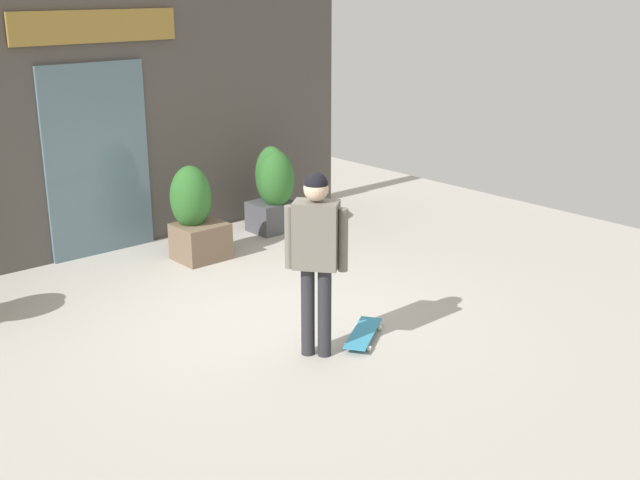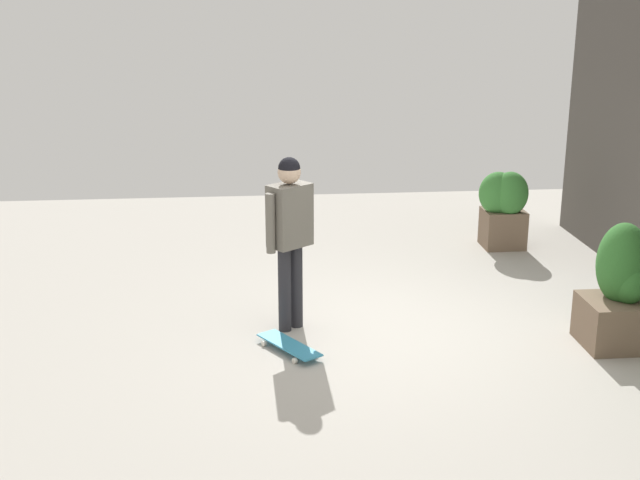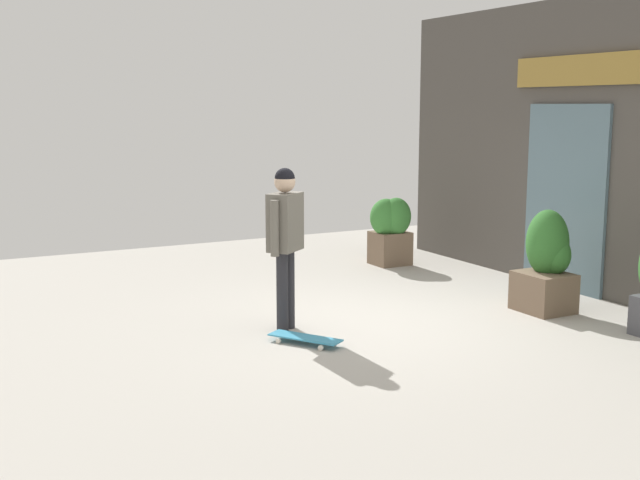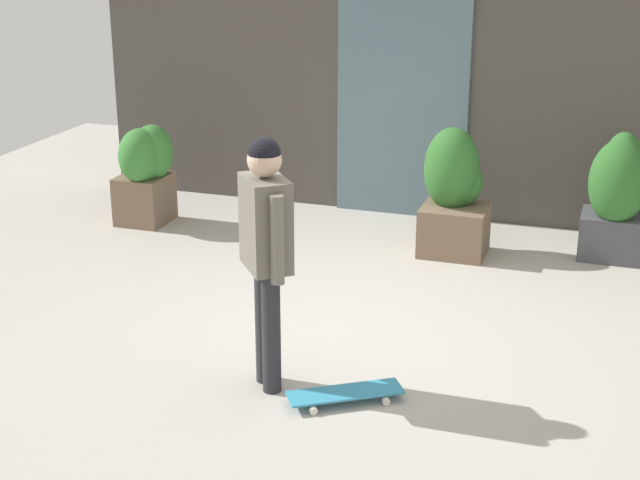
{
  "view_description": "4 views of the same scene",
  "coord_description": "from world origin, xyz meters",
  "px_view_note": "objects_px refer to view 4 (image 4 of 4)",
  "views": [
    {
      "loc": [
        -4.81,
        -6.36,
        3.41
      ],
      "look_at": [
        0.08,
        -0.79,
        1.03
      ],
      "focal_mm": 45.14,
      "sensor_mm": 36.0,
      "label": 1
    },
    {
      "loc": [
        7.83,
        -1.51,
        3.37
      ],
      "look_at": [
        0.08,
        -0.79,
        1.03
      ],
      "focal_mm": 47.33,
      "sensor_mm": 36.0,
      "label": 2
    },
    {
      "loc": [
        7.51,
        -4.7,
        2.44
      ],
      "look_at": [
        0.08,
        -0.79,
        1.03
      ],
      "focal_mm": 44.83,
      "sensor_mm": 36.0,
      "label": 3
    },
    {
      "loc": [
        2.03,
        -6.66,
        3.2
      ],
      "look_at": [
        0.08,
        -0.79,
        1.03
      ],
      "focal_mm": 53.74,
      "sensor_mm": 36.0,
      "label": 4
    }
  ],
  "objects_px": {
    "planter_box_left": "(617,193)",
    "planter_box_right": "(146,170)",
    "planter_box_mid": "(454,193)",
    "skateboarder": "(266,238)",
    "skateboard": "(345,393)"
  },
  "relations": [
    {
      "from": "planter_box_right",
      "to": "planter_box_mid",
      "type": "height_order",
      "value": "planter_box_mid"
    },
    {
      "from": "skateboard",
      "to": "planter_box_right",
      "type": "relative_size",
      "value": 0.74
    },
    {
      "from": "skateboard",
      "to": "planter_box_mid",
      "type": "bearing_deg",
      "value": 55.17
    },
    {
      "from": "skateboarder",
      "to": "skateboard",
      "type": "relative_size",
      "value": 2.28
    },
    {
      "from": "skateboard",
      "to": "planter_box_right",
      "type": "bearing_deg",
      "value": 102.77
    },
    {
      "from": "skateboard",
      "to": "planter_box_mid",
      "type": "relative_size",
      "value": 0.64
    },
    {
      "from": "planter_box_left",
      "to": "planter_box_right",
      "type": "relative_size",
      "value": 1.16
    },
    {
      "from": "skateboarder",
      "to": "planter_box_right",
      "type": "distance_m",
      "value": 3.95
    },
    {
      "from": "skateboarder",
      "to": "planter_box_left",
      "type": "height_order",
      "value": "skateboarder"
    },
    {
      "from": "planter_box_left",
      "to": "planter_box_right",
      "type": "xyz_separation_m",
      "value": [
        -4.7,
        -0.43,
        -0.07
      ]
    },
    {
      "from": "skateboarder",
      "to": "planter_box_right",
      "type": "bearing_deg",
      "value": 91.83
    },
    {
      "from": "skateboarder",
      "to": "planter_box_mid",
      "type": "height_order",
      "value": "skateboarder"
    },
    {
      "from": "planter_box_right",
      "to": "planter_box_mid",
      "type": "relative_size",
      "value": 0.86
    },
    {
      "from": "planter_box_left",
      "to": "planter_box_mid",
      "type": "relative_size",
      "value": 1.0
    },
    {
      "from": "planter_box_left",
      "to": "planter_box_right",
      "type": "height_order",
      "value": "planter_box_left"
    }
  ]
}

